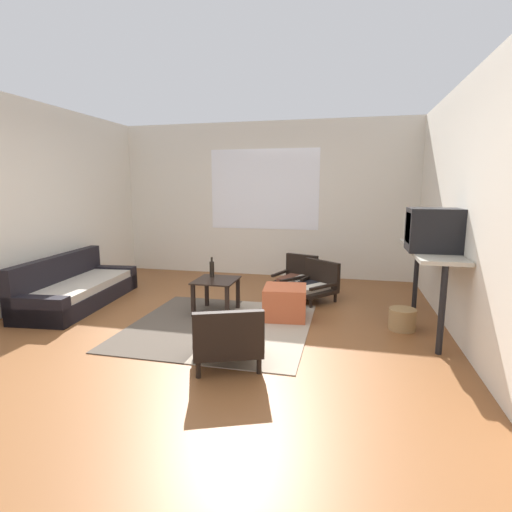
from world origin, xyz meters
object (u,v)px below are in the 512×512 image
Objects in this scene: couch at (76,289)px; wicker_basket at (402,319)px; console_shelf at (429,258)px; clay_vase at (425,235)px; armchair_corner at (313,283)px; crt_television at (435,230)px; coffee_table at (216,287)px; armchair_by_window at (297,276)px; glass_bottle at (212,269)px; armchair_striped_foreground at (227,340)px; ottoman_orange at (285,302)px.

wicker_basket is (4.21, -0.03, -0.09)m from couch.
clay_vase is at bearing 90.00° from console_shelf.
armchair_corner is at bearing 137.82° from wicker_basket.
console_shelf is 0.38m from crt_television.
armchair_by_window is at bearing 57.22° from coffee_table.
glass_bottle is at bearing 5.86° from couch.
armchair_striped_foreground is 2.45m from crt_television.
crt_television is (1.34, -1.02, 0.90)m from armchair_corner.
glass_bottle is (-1.24, -0.75, 0.31)m from armchair_corner.
crt_television is at bearing -42.02° from armchair_by_window.
couch is 2.65× the size of armchair_striped_foreground.
armchair_striped_foreground is 2.75m from clay_vase.
crt_television is 0.55m from clay_vase.
couch is 3.63× the size of coffee_table.
wicker_basket is at bearing -46.04° from armchair_by_window.
coffee_table is 1.70× the size of clay_vase.
crt_television reaches higher than ottoman_orange.
ottoman_orange is at bearing -88.98° from armchair_by_window.
armchair_by_window is at bearing 123.12° from armchair_corner.
clay_vase is (1.62, -0.92, 0.78)m from armchair_by_window.
wicker_basket is at bearing -151.42° from console_shelf.
coffee_table is 2.14× the size of glass_bottle.
coffee_table reaches higher than wicker_basket.
glass_bottle is 2.37m from wicker_basket.
glass_bottle reaches higher than armchair_corner.
clay_vase reaches higher than coffee_table.
crt_television is (1.62, -1.46, 0.90)m from armchair_by_window.
crt_television reaches higher than console_shelf.
armchair_striped_foreground is at bearing -103.09° from armchair_corner.
coffee_table is at bearing 177.66° from wicker_basket.
armchair_corner is 1.91m from crt_television.
armchair_by_window is 1.24× the size of crt_television.
ottoman_orange is (2.87, 0.06, -0.01)m from couch.
couch is 2.39× the size of armchair_corner.
coffee_table is at bearing 179.87° from ottoman_orange.
glass_bottle reaches higher than couch.
armchair_corner reaches higher than ottoman_orange.
armchair_corner is 1.54× the size of crt_television.
ottoman_orange is 1.85m from clay_vase.
armchair_corner reaches higher than coffee_table.
console_shelf is 0.41m from clay_vase.
crt_television is (1.60, -0.14, 0.94)m from ottoman_orange.
crt_television is at bearing -4.83° from ottoman_orange.
couch is at bearing -174.05° from clay_vase.
ottoman_orange is (0.88, -0.00, -0.14)m from coffee_table.
glass_bottle is at bearing 126.94° from coffee_table.
armchair_striped_foreground is 2.47m from console_shelf.
couch is 6.15× the size of clay_vase.
coffee_table is at bearing 176.83° from crt_television.
ottoman_orange is at bearing 175.17° from crt_television.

